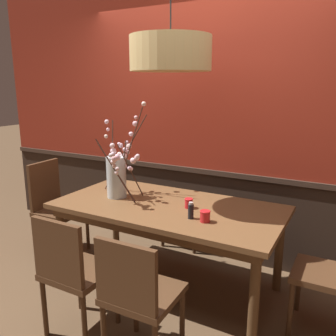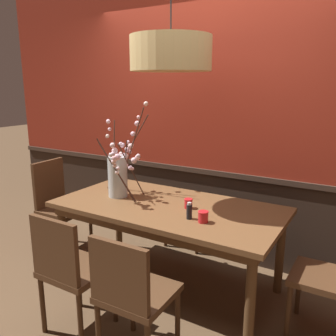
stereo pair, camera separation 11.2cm
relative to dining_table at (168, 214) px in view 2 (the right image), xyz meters
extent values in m
plane|color=brown|center=(0.00, 0.00, -0.67)|extent=(24.00, 24.00, 0.00)
cube|color=#2D2119|center=(0.00, 0.80, -0.24)|extent=(5.39, 0.12, 0.87)
cube|color=#3E2E24|center=(0.00, 0.79, 0.21)|extent=(5.39, 0.14, 0.05)
cube|color=maroon|center=(0.00, 0.80, 1.20)|extent=(5.39, 0.12, 2.01)
cube|color=brown|center=(0.00, 0.00, 0.06)|extent=(1.91, 0.97, 0.04)
cube|color=brown|center=(0.00, 0.00, 0.00)|extent=(1.80, 0.86, 0.08)
cylinder|color=brown|center=(-0.86, -0.39, -0.32)|extent=(0.07, 0.07, 0.71)
cylinder|color=brown|center=(0.86, -0.39, -0.32)|extent=(0.07, 0.07, 0.71)
cylinder|color=brown|center=(-0.86, 0.39, -0.32)|extent=(0.07, 0.07, 0.71)
cylinder|color=brown|center=(0.86, 0.39, -0.32)|extent=(0.07, 0.07, 0.71)
cube|color=#4C301C|center=(-0.24, 0.83, -0.22)|extent=(0.45, 0.42, 0.04)
cube|color=#4C301C|center=(-0.25, 1.01, 0.04)|extent=(0.42, 0.05, 0.47)
cylinder|color=#412917|center=(-0.05, 0.67, -0.46)|extent=(0.04, 0.04, 0.43)
cylinder|color=#412917|center=(-0.42, 0.65, -0.46)|extent=(0.04, 0.04, 0.43)
cylinder|color=#412917|center=(-0.06, 1.01, -0.46)|extent=(0.04, 0.04, 0.43)
cylinder|color=#412917|center=(-0.43, 1.00, -0.46)|extent=(0.04, 0.04, 0.43)
cube|color=#4C301C|center=(1.24, 0.00, -0.22)|extent=(0.41, 0.41, 0.04)
cylinder|color=#412917|center=(1.07, -0.17, -0.46)|extent=(0.04, 0.04, 0.43)
cylinder|color=#412917|center=(1.07, 0.17, -0.46)|extent=(0.04, 0.04, 0.43)
cube|color=#4C301C|center=(0.28, -0.82, -0.21)|extent=(0.44, 0.43, 0.04)
cube|color=#4C301C|center=(0.28, -1.01, 0.01)|extent=(0.41, 0.04, 0.40)
cylinder|color=#412917|center=(0.09, -0.64, -0.45)|extent=(0.04, 0.04, 0.44)
cylinder|color=#412917|center=(0.45, -0.64, -0.45)|extent=(0.04, 0.04, 0.44)
cylinder|color=#412917|center=(0.10, -1.01, -0.45)|extent=(0.04, 0.04, 0.44)
cube|color=#4C301C|center=(-1.28, 0.02, -0.21)|extent=(0.45, 0.44, 0.04)
cube|color=#4C301C|center=(-1.48, 0.01, 0.05)|extent=(0.05, 0.40, 0.49)
cylinder|color=#412917|center=(-1.10, 0.20, -0.45)|extent=(0.04, 0.04, 0.44)
cylinder|color=#412917|center=(-1.08, -0.16, -0.45)|extent=(0.04, 0.04, 0.44)
cylinder|color=#412917|center=(-1.47, 0.19, -0.45)|extent=(0.04, 0.04, 0.44)
cylinder|color=#412917|center=(-1.46, -0.17, -0.45)|extent=(0.04, 0.04, 0.44)
cube|color=#4C301C|center=(-0.27, -0.81, -0.21)|extent=(0.43, 0.42, 0.04)
cube|color=#4C301C|center=(-0.27, -0.99, 0.02)|extent=(0.40, 0.04, 0.42)
cylinder|color=#412917|center=(-0.45, -0.63, -0.45)|extent=(0.04, 0.04, 0.44)
cylinder|color=#412917|center=(-0.09, -0.63, -0.45)|extent=(0.04, 0.04, 0.44)
cylinder|color=#412917|center=(-0.45, -0.98, -0.45)|extent=(0.04, 0.04, 0.44)
cylinder|color=#412917|center=(-0.08, -0.98, -0.45)|extent=(0.04, 0.04, 0.44)
cylinder|color=silver|center=(-0.51, -0.03, 0.26)|extent=(0.18, 0.18, 0.37)
cylinder|color=silver|center=(-0.51, -0.03, 0.12)|extent=(0.15, 0.15, 0.08)
cylinder|color=#472D23|center=(-0.47, 0.02, 0.34)|extent=(0.15, 0.10, 0.52)
sphere|color=silver|center=(-0.45, 0.02, 0.36)|extent=(0.05, 0.05, 0.05)
sphere|color=#F9C7E5|center=(-0.45, 0.04, 0.50)|extent=(0.04, 0.04, 0.04)
sphere|color=silver|center=(-0.45, 0.02, 0.45)|extent=(0.05, 0.05, 0.05)
sphere|color=#FFCAE5|center=(-0.45, 0.05, 0.57)|extent=(0.03, 0.03, 0.03)
sphere|color=#FFCCD7|center=(-0.49, 0.05, 0.35)|extent=(0.03, 0.03, 0.03)
cylinder|color=#472D23|center=(-0.36, -0.02, 0.34)|extent=(0.09, 0.27, 0.51)
sphere|color=silver|center=(-0.27, -0.04, 0.48)|extent=(0.04, 0.04, 0.04)
sphere|color=#F4CAE0|center=(-0.35, -0.05, 0.37)|extent=(0.04, 0.04, 0.04)
sphere|color=#FEC7D3|center=(-0.28, -0.03, 0.46)|extent=(0.05, 0.05, 0.05)
sphere|color=silver|center=(-0.33, -0.02, 0.43)|extent=(0.05, 0.05, 0.05)
sphere|color=#FFC9D3|center=(-0.37, 0.00, 0.35)|extent=(0.03, 0.03, 0.03)
cylinder|color=#472D23|center=(-0.54, 0.16, 0.45)|extent=(0.44, 0.10, 0.73)
sphere|color=#FFCEE7|center=(-0.53, 0.19, 0.45)|extent=(0.03, 0.03, 0.03)
sphere|color=#FFC8D3|center=(-0.56, 0.37, 0.76)|extent=(0.04, 0.04, 0.04)
sphere|color=white|center=(-0.56, 0.17, 0.48)|extent=(0.04, 0.04, 0.04)
sphere|color=#FECFD8|center=(-0.54, 0.20, 0.45)|extent=(0.03, 0.03, 0.03)
cylinder|color=#472D23|center=(-0.43, -0.15, 0.36)|extent=(0.32, 0.12, 0.55)
sphere|color=silver|center=(-0.42, -0.18, 0.44)|extent=(0.04, 0.04, 0.04)
sphere|color=#FFD9D7|center=(-0.42, -0.17, 0.41)|extent=(0.03, 0.03, 0.03)
sphere|color=#FFD1D8|center=(-0.37, -0.26, 0.60)|extent=(0.04, 0.04, 0.04)
sphere|color=#F8D5D2|center=(-0.40, -0.16, 0.35)|extent=(0.03, 0.03, 0.03)
sphere|color=#F5D4D5|center=(-0.42, -0.13, 0.37)|extent=(0.03, 0.03, 0.03)
sphere|color=white|center=(-0.36, -0.26, 0.53)|extent=(0.04, 0.04, 0.04)
cylinder|color=#472D23|center=(-0.53, 0.06, 0.33)|extent=(0.16, 0.05, 0.49)
sphere|color=#FFCEE3|center=(-0.53, 0.09, 0.44)|extent=(0.03, 0.03, 0.03)
sphere|color=white|center=(-0.56, 0.08, 0.42)|extent=(0.04, 0.04, 0.04)
sphere|color=silver|center=(-0.55, 0.10, 0.53)|extent=(0.05, 0.05, 0.05)
sphere|color=#FDC9D0|center=(-0.55, 0.04, 0.38)|extent=(0.04, 0.04, 0.04)
sphere|color=silver|center=(-0.56, 0.09, 0.54)|extent=(0.04, 0.04, 0.04)
sphere|color=#FDD1D1|center=(-0.56, 0.10, 0.44)|extent=(0.05, 0.05, 0.05)
cylinder|color=#472D23|center=(-0.55, -0.02, 0.42)|extent=(0.08, 0.15, 0.68)
sphere|color=silver|center=(-0.58, -0.06, 0.63)|extent=(0.03, 0.03, 0.03)
sphere|color=silver|center=(-0.54, -0.04, 0.40)|extent=(0.03, 0.03, 0.03)
sphere|color=#FCC9DF|center=(-0.59, -0.02, 0.69)|extent=(0.03, 0.03, 0.03)
sphere|color=#FFC7DE|center=(-0.53, -0.03, 0.44)|extent=(0.04, 0.04, 0.04)
sphere|color=#FFD0E4|center=(-0.60, -0.02, 0.75)|extent=(0.04, 0.04, 0.04)
sphere|color=#FAC7D1|center=(-0.53, -0.03, 0.50)|extent=(0.05, 0.05, 0.05)
cylinder|color=#472D23|center=(-0.48, 0.14, 0.48)|extent=(0.35, 0.06, 0.80)
sphere|color=#FFCEE1|center=(-0.48, 0.17, 0.63)|extent=(0.04, 0.04, 0.04)
sphere|color=white|center=(-0.50, 0.18, 0.52)|extent=(0.03, 0.03, 0.03)
sphere|color=#FFD8D6|center=(-0.51, 0.17, 0.51)|extent=(0.05, 0.05, 0.05)
sphere|color=#FFC8D9|center=(-0.48, 0.25, 0.72)|extent=(0.05, 0.05, 0.05)
sphere|color=#FFD8CF|center=(-0.43, 0.32, 0.90)|extent=(0.04, 0.04, 0.04)
cylinder|color=#472D23|center=(-0.42, -0.14, 0.34)|extent=(0.29, 0.14, 0.52)
sphere|color=silver|center=(-0.38, -0.18, 0.49)|extent=(0.05, 0.05, 0.05)
sphere|color=#FDC4E7|center=(-0.40, -0.20, 0.48)|extent=(0.04, 0.04, 0.04)
sphere|color=white|center=(-0.38, -0.27, 0.52)|extent=(0.04, 0.04, 0.04)
sphere|color=#FCC4CF|center=(-0.37, -0.22, 0.48)|extent=(0.05, 0.05, 0.05)
cylinder|color=red|center=(0.18, 0.02, 0.12)|extent=(0.07, 0.07, 0.08)
torus|color=red|center=(0.18, 0.02, 0.16)|extent=(0.07, 0.07, 0.01)
cylinder|color=silver|center=(0.18, 0.02, 0.11)|extent=(0.05, 0.05, 0.04)
cylinder|color=red|center=(0.42, -0.20, 0.12)|extent=(0.07, 0.07, 0.09)
torus|color=red|center=(0.42, -0.20, 0.16)|extent=(0.08, 0.08, 0.01)
cylinder|color=silver|center=(0.42, -0.20, 0.11)|extent=(0.05, 0.05, 0.04)
cylinder|color=black|center=(0.30, -0.19, 0.14)|extent=(0.04, 0.04, 0.11)
cylinder|color=beige|center=(0.30, -0.19, 0.20)|extent=(0.03, 0.03, 0.02)
cylinder|color=tan|center=(-0.01, 0.05, 1.31)|extent=(0.64, 0.64, 0.27)
sphere|color=#F9EAB7|center=(-0.01, 0.05, 1.27)|extent=(0.14, 0.14, 0.14)
camera|label=1|loc=(1.35, -2.48, 1.07)|focal=37.75mm
camera|label=2|loc=(1.45, -2.43, 1.07)|focal=37.75mm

